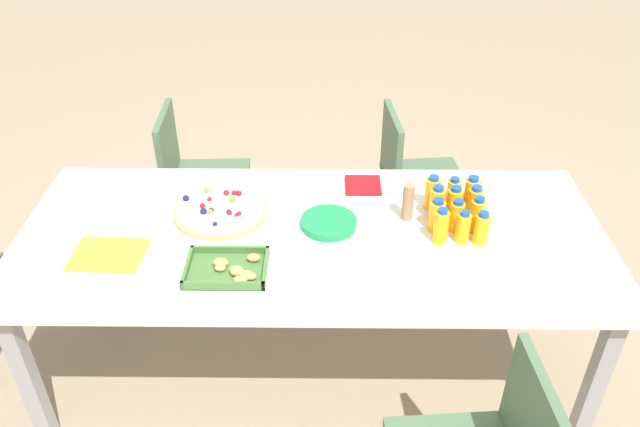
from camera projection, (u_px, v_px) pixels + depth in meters
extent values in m
plane|color=gray|center=(313.00, 364.00, 2.79)|extent=(12.00, 12.00, 0.00)
cube|color=white|center=(312.00, 236.00, 2.39)|extent=(2.23, 0.94, 0.04)
cube|color=#99999E|center=(536.00, 251.00, 2.91)|extent=(0.06, 0.06, 0.69)
cube|color=#99999E|center=(93.00, 248.00, 2.93)|extent=(0.06, 0.06, 0.69)
cube|color=#99999E|center=(595.00, 383.00, 2.27)|extent=(0.06, 0.06, 0.69)
cube|color=#99999E|center=(28.00, 378.00, 2.29)|extent=(0.06, 0.06, 0.69)
cube|color=#4C6B4C|center=(425.00, 181.00, 3.22)|extent=(0.44, 0.44, 0.04)
cube|color=#4C6B4C|center=(391.00, 150.00, 3.10)|extent=(0.07, 0.38, 0.38)
cylinder|color=silver|center=(442.00, 202.00, 3.50)|extent=(0.02, 0.02, 0.41)
cylinder|color=silver|center=(457.00, 236.00, 3.24)|extent=(0.02, 0.02, 0.41)
cylinder|color=silver|center=(386.00, 205.00, 3.48)|extent=(0.02, 0.02, 0.41)
cylinder|color=silver|center=(396.00, 239.00, 3.22)|extent=(0.02, 0.02, 0.41)
cylinder|color=silver|center=(7.00, 305.00, 2.81)|extent=(0.02, 0.02, 0.41)
cube|color=#4C6B4C|center=(209.00, 181.00, 3.22)|extent=(0.42, 0.42, 0.04)
cube|color=#4C6B4C|center=(168.00, 149.00, 3.10)|extent=(0.05, 0.38, 0.38)
cylinder|color=silver|center=(245.00, 203.00, 3.49)|extent=(0.02, 0.02, 0.41)
cylinder|color=silver|center=(241.00, 238.00, 3.23)|extent=(0.02, 0.02, 0.41)
cylinder|color=silver|center=(188.00, 204.00, 3.48)|extent=(0.02, 0.02, 0.41)
cylinder|color=silver|center=(179.00, 239.00, 3.22)|extent=(0.02, 0.02, 0.41)
cylinder|color=#FAAF14|center=(471.00, 195.00, 2.48)|extent=(0.06, 0.06, 0.13)
cylinder|color=blue|center=(474.00, 179.00, 2.44)|extent=(0.04, 0.04, 0.02)
cylinder|color=#F9AC14|center=(453.00, 195.00, 2.48)|extent=(0.05, 0.05, 0.12)
cylinder|color=blue|center=(455.00, 180.00, 2.44)|extent=(0.03, 0.03, 0.02)
cylinder|color=#F9AC14|center=(432.00, 194.00, 2.48)|extent=(0.06, 0.06, 0.13)
cylinder|color=blue|center=(434.00, 178.00, 2.44)|extent=(0.04, 0.04, 0.02)
cylinder|color=#FAAB14|center=(475.00, 204.00, 2.42)|extent=(0.06, 0.06, 0.13)
cylinder|color=blue|center=(477.00, 188.00, 2.38)|extent=(0.04, 0.04, 0.02)
cylinder|color=#F9AF14|center=(454.00, 204.00, 2.42)|extent=(0.06, 0.06, 0.13)
cylinder|color=blue|center=(456.00, 189.00, 2.38)|extent=(0.04, 0.04, 0.02)
cylinder|color=#F9AF14|center=(437.00, 205.00, 2.41)|extent=(0.06, 0.06, 0.13)
cylinder|color=blue|center=(439.00, 188.00, 2.37)|extent=(0.04, 0.04, 0.02)
cylinder|color=#FAAF14|center=(477.00, 216.00, 2.35)|extent=(0.06, 0.06, 0.13)
cylinder|color=blue|center=(480.00, 200.00, 2.31)|extent=(0.04, 0.04, 0.02)
cylinder|color=#FAAF14|center=(457.00, 217.00, 2.36)|extent=(0.06, 0.06, 0.12)
cylinder|color=blue|center=(459.00, 202.00, 2.33)|extent=(0.04, 0.04, 0.02)
cylinder|color=#F9AD14|center=(437.00, 216.00, 2.36)|extent=(0.06, 0.06, 0.12)
cylinder|color=blue|center=(439.00, 201.00, 2.32)|extent=(0.04, 0.04, 0.02)
cylinder|color=#F9AD14|center=(482.00, 229.00, 2.29)|extent=(0.06, 0.06, 0.12)
cylinder|color=blue|center=(484.00, 214.00, 2.26)|extent=(0.04, 0.04, 0.02)
cylinder|color=#F8AE14|center=(463.00, 228.00, 2.30)|extent=(0.05, 0.05, 0.12)
cylinder|color=blue|center=(465.00, 213.00, 2.26)|extent=(0.03, 0.03, 0.02)
cylinder|color=#FAAB14|center=(441.00, 227.00, 2.29)|extent=(0.05, 0.05, 0.13)
cylinder|color=blue|center=(443.00, 211.00, 2.25)|extent=(0.04, 0.04, 0.02)
cylinder|color=tan|center=(221.00, 211.00, 2.48)|extent=(0.37, 0.37, 0.02)
cylinder|color=white|center=(221.00, 209.00, 2.47)|extent=(0.34, 0.34, 0.01)
sphere|color=#1E1947|center=(215.00, 224.00, 2.37)|extent=(0.02, 0.02, 0.02)
sphere|color=red|center=(202.00, 206.00, 2.47)|extent=(0.02, 0.02, 0.02)
sphere|color=#1E1947|center=(229.00, 212.00, 2.43)|extent=(0.02, 0.02, 0.02)
sphere|color=#1E1947|center=(186.00, 198.00, 2.51)|extent=(0.03, 0.03, 0.03)
sphere|color=red|center=(230.00, 213.00, 2.43)|extent=(0.02, 0.02, 0.02)
sphere|color=#66B238|center=(207.00, 190.00, 2.56)|extent=(0.02, 0.02, 0.02)
sphere|color=#66B238|center=(210.00, 212.00, 2.44)|extent=(0.02, 0.02, 0.02)
sphere|color=red|center=(226.00, 193.00, 2.55)|extent=(0.02, 0.02, 0.02)
sphere|color=red|center=(234.00, 193.00, 2.55)|extent=(0.02, 0.02, 0.02)
sphere|color=#1E1947|center=(204.00, 211.00, 2.44)|extent=(0.03, 0.03, 0.03)
sphere|color=red|center=(236.00, 215.00, 2.42)|extent=(0.02, 0.02, 0.02)
sphere|color=red|center=(211.00, 210.00, 2.45)|extent=(0.02, 0.02, 0.02)
sphere|color=#66B238|center=(232.00, 199.00, 2.50)|extent=(0.03, 0.03, 0.03)
sphere|color=red|center=(239.00, 193.00, 2.54)|extent=(0.02, 0.02, 0.02)
sphere|color=red|center=(209.00, 199.00, 2.51)|extent=(0.02, 0.02, 0.02)
sphere|color=red|center=(239.00, 213.00, 2.43)|extent=(0.02, 0.02, 0.02)
cube|color=#477238|center=(227.00, 271.00, 2.19)|extent=(0.28, 0.21, 0.01)
cube|color=#477238|center=(230.00, 250.00, 2.26)|extent=(0.28, 0.01, 0.03)
cube|color=#477238|center=(223.00, 286.00, 2.10)|extent=(0.28, 0.01, 0.03)
cube|color=#477238|center=(266.00, 268.00, 2.18)|extent=(0.01, 0.21, 0.03)
cube|color=#477238|center=(187.00, 267.00, 2.18)|extent=(0.01, 0.21, 0.03)
ellipsoid|color=tan|center=(246.00, 275.00, 2.14)|extent=(0.05, 0.04, 0.03)
ellipsoid|color=tan|center=(253.00, 258.00, 2.22)|extent=(0.05, 0.04, 0.03)
ellipsoid|color=tan|center=(250.00, 276.00, 2.13)|extent=(0.05, 0.03, 0.03)
ellipsoid|color=tan|center=(236.00, 270.00, 2.16)|extent=(0.05, 0.04, 0.03)
ellipsoid|color=tan|center=(221.00, 263.00, 2.19)|extent=(0.06, 0.04, 0.03)
ellipsoid|color=tan|center=(237.00, 272.00, 2.15)|extent=(0.05, 0.04, 0.03)
ellipsoid|color=tan|center=(246.00, 275.00, 2.14)|extent=(0.04, 0.03, 0.02)
ellipsoid|color=tan|center=(240.00, 280.00, 2.12)|extent=(0.05, 0.04, 0.03)
ellipsoid|color=tan|center=(220.00, 268.00, 2.17)|extent=(0.04, 0.03, 0.02)
cylinder|color=#1E8C4C|center=(329.00, 225.00, 2.41)|extent=(0.22, 0.22, 0.00)
cylinder|color=#1E8C4C|center=(329.00, 224.00, 2.41)|extent=(0.22, 0.22, 0.00)
cylinder|color=#1E8C4C|center=(329.00, 223.00, 2.41)|extent=(0.22, 0.22, 0.00)
cylinder|color=#1E8C4C|center=(329.00, 222.00, 2.40)|extent=(0.22, 0.22, 0.00)
cylinder|color=#1E8C4C|center=(329.00, 221.00, 2.40)|extent=(0.22, 0.22, 0.00)
cylinder|color=#1E8C4C|center=(329.00, 220.00, 2.40)|extent=(0.22, 0.22, 0.00)
cube|color=red|center=(363.00, 185.00, 2.64)|extent=(0.15, 0.15, 0.01)
cylinder|color=#9E7A56|center=(408.00, 202.00, 2.41)|extent=(0.04, 0.04, 0.15)
cube|color=yellow|center=(109.00, 255.00, 2.26)|extent=(0.27, 0.21, 0.01)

